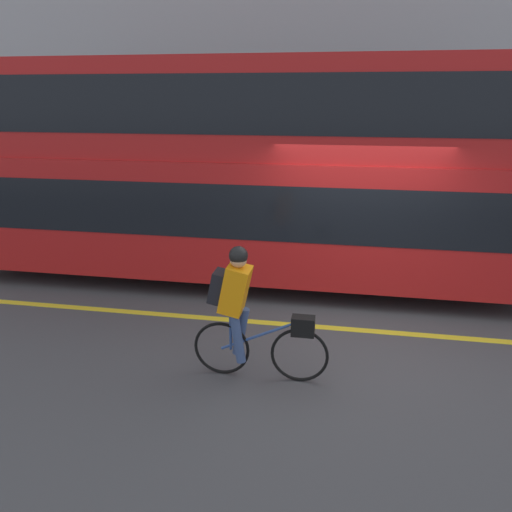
% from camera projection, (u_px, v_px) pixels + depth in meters
% --- Properties ---
extents(ground_plane, '(80.00, 80.00, 0.00)m').
position_uv_depth(ground_plane, '(353.00, 334.00, 6.94)').
color(ground_plane, '#424244').
extents(road_center_line, '(50.00, 0.14, 0.01)m').
position_uv_depth(road_center_line, '(353.00, 329.00, 7.06)').
color(road_center_line, yellow).
rests_on(road_center_line, ground_plane).
extents(sidewalk_curb, '(60.00, 1.89, 0.15)m').
position_uv_depth(sidewalk_curb, '(353.00, 227.00, 12.28)').
color(sidewalk_curb, gray).
rests_on(sidewalk_curb, ground_plane).
extents(building_facade, '(60.00, 0.30, 8.96)m').
position_uv_depth(building_facade, '(364.00, 37.00, 11.95)').
color(building_facade, '#9E9EA3').
rests_on(building_facade, ground_plane).
extents(bus, '(9.62, 2.57, 3.72)m').
position_uv_depth(bus, '(241.00, 162.00, 8.55)').
color(bus, black).
rests_on(bus, ground_plane).
extents(cyclist_on_bike, '(1.59, 0.32, 1.60)m').
position_uv_depth(cyclist_on_bike, '(245.00, 309.00, 5.65)').
color(cyclist_on_bike, black).
rests_on(cyclist_on_bike, ground_plane).
extents(trash_bin, '(0.46, 0.46, 0.83)m').
position_uv_depth(trash_bin, '(182.00, 201.00, 12.79)').
color(trash_bin, '#194C23').
rests_on(trash_bin, sidewalk_curb).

